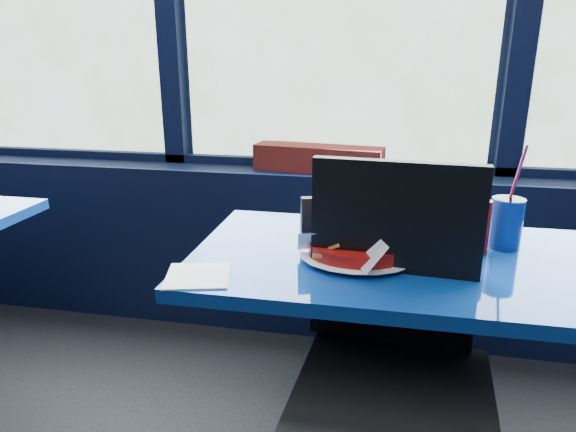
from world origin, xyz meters
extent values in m
plane|color=black|center=(0.00, 3.00, 1.50)|extent=(5.00, 0.00, 5.00)
cube|color=black|center=(0.00, 2.87, 0.40)|extent=(5.00, 0.26, 0.80)
cube|color=black|center=(0.00, 2.95, 0.81)|extent=(4.80, 0.08, 0.06)
cylinder|color=black|center=(0.30, 2.00, 0.34)|extent=(0.12, 0.12, 0.68)
cube|color=navy|center=(0.30, 2.00, 0.73)|extent=(1.20, 0.70, 0.04)
cube|color=black|center=(0.31, 1.66, 0.51)|extent=(0.51, 0.51, 0.05)
cube|color=black|center=(0.29, 1.89, 0.80)|extent=(0.46, 0.07, 0.52)
cylinder|color=black|center=(0.12, 1.88, 0.24)|extent=(0.03, 0.03, 0.49)
cube|color=black|center=(0.23, 2.40, 0.42)|extent=(0.51, 0.51, 0.04)
cube|color=black|center=(0.16, 2.23, 0.65)|extent=(0.36, 0.17, 0.43)
cylinder|color=black|center=(0.33, 2.62, 0.20)|extent=(0.02, 0.02, 0.40)
cylinder|color=black|center=(0.45, 2.31, 0.20)|extent=(0.02, 0.02, 0.40)
cylinder|color=black|center=(0.01, 2.49, 0.20)|extent=(0.02, 0.02, 0.40)
cylinder|color=black|center=(0.14, 2.18, 0.20)|extent=(0.02, 0.02, 0.40)
cube|color=maroon|center=(-0.05, 2.86, 0.86)|extent=(0.60, 0.23, 0.12)
cylinder|color=#A80F0B|center=(0.19, 1.94, 0.78)|extent=(0.31, 0.31, 0.05)
cylinder|color=white|center=(0.19, 1.94, 0.76)|extent=(0.30, 0.30, 0.00)
cylinder|color=silver|center=(0.30, 1.98, 0.81)|extent=(0.09, 0.11, 0.09)
sphere|color=brown|center=(0.18, 1.92, 0.82)|extent=(0.06, 0.06, 0.06)
cylinder|color=#B11512|center=(0.17, 1.93, 0.84)|extent=(0.06, 0.06, 0.01)
cylinder|color=#A80F0B|center=(0.54, 2.09, 0.83)|extent=(0.06, 0.06, 0.16)
cone|color=#A80F0B|center=(0.54, 2.09, 0.94)|extent=(0.04, 0.04, 0.05)
cylinder|color=navy|center=(0.63, 2.14, 0.83)|extent=(0.10, 0.10, 0.15)
cylinder|color=black|center=(0.63, 2.14, 0.90)|extent=(0.09, 0.09, 0.01)
cylinder|color=#E12F6D|center=(0.64, 2.13, 0.97)|extent=(0.03, 0.08, 0.21)
cube|color=white|center=(-0.22, 1.75, 0.75)|extent=(0.20, 0.20, 0.00)
camera|label=1|loc=(0.26, 0.55, 1.32)|focal=32.00mm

